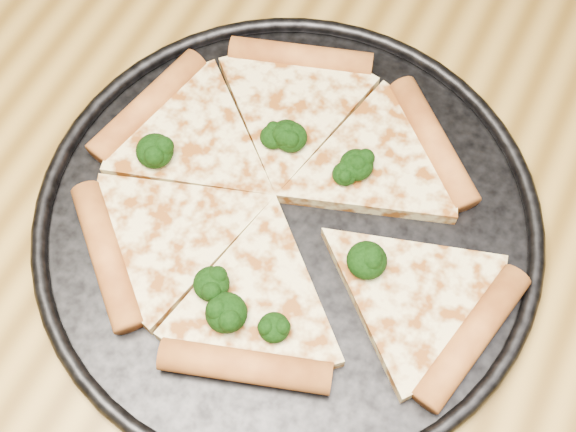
% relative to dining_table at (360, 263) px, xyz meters
% --- Properties ---
extents(ground, '(4.00, 4.00, 0.00)m').
position_rel_dining_table_xyz_m(ground, '(0.00, 0.00, -0.66)').
color(ground, brown).
rests_on(ground, ground).
extents(dining_table, '(1.20, 0.90, 0.75)m').
position_rel_dining_table_xyz_m(dining_table, '(0.00, 0.00, 0.00)').
color(dining_table, olive).
rests_on(dining_table, ground).
extents(pizza_pan, '(0.40, 0.40, 0.02)m').
position_rel_dining_table_xyz_m(pizza_pan, '(-0.06, -0.03, 0.10)').
color(pizza_pan, black).
rests_on(pizza_pan, dining_table).
extents(pizza, '(0.36, 0.32, 0.02)m').
position_rel_dining_table_xyz_m(pizza, '(-0.06, -0.03, 0.11)').
color(pizza, beige).
rests_on(pizza, pizza_pan).
extents(broccoli_florets, '(0.22, 0.18, 0.02)m').
position_rel_dining_table_xyz_m(broccoli_florets, '(-0.07, -0.04, 0.12)').
color(broccoli_florets, black).
rests_on(broccoli_florets, pizza).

